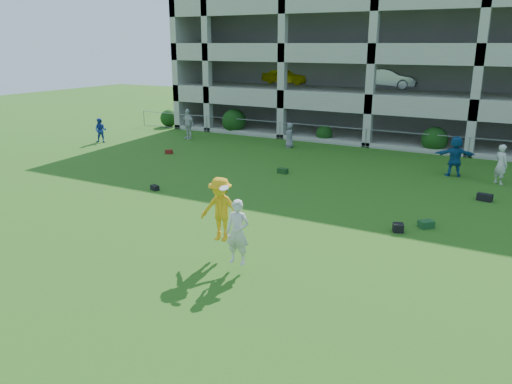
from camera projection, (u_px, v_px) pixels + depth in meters
The scene contains 16 objects.
ground at pixel (182, 255), 15.39m from camera, with size 100.00×100.00×0.00m, color #235114.
bystander_a at pixel (101, 130), 32.69m from camera, with size 0.78×0.61×1.60m, color #213998.
bystander_b at pixel (188, 124), 33.96m from camera, with size 1.19×0.49×2.03m, color silver.
bystander_c at pixel (289, 135), 31.13m from camera, with size 0.77×0.50×1.57m, color slate.
bystander_d at pixel (455, 156), 24.34m from camera, with size 1.86×0.59×2.01m, color navy.
bystander_e at pixel (501, 164), 23.00m from camera, with size 0.68×0.45×1.87m, color silver.
bag_black_b at pixel (155, 188), 22.22m from camera, with size 0.40×0.25×0.22m, color black.
bag_green_c at pixel (426, 224), 17.68m from camera, with size 0.50×0.35×0.26m, color #173D16.
crate_d at pixel (398, 228), 17.29m from camera, with size 0.35×0.35×0.30m, color black.
bag_black_e at pixel (485, 197), 20.70m from camera, with size 0.60×0.30×0.30m, color black.
bag_red_f at pixel (169, 152), 29.53m from camera, with size 0.45×0.28×0.24m, color #52170E.
bag_green_g at pixel (283, 171), 25.10m from camera, with size 0.50×0.30×0.25m, color #133514.
frisbee_contest at pixel (224, 215), 14.68m from camera, with size 2.00×1.31×2.27m.
parking_garage at pixel (405, 47), 36.93m from camera, with size 30.00×14.00×12.00m.
fence at pixel (366, 138), 31.17m from camera, with size 36.06×0.06×1.20m.
shrub_row at pixel (446, 128), 29.38m from camera, with size 34.38×2.52×3.50m.
Camera 1 is at (8.84, -11.33, 6.28)m, focal length 35.00 mm.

